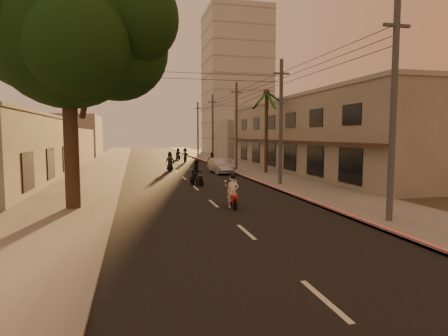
{
  "coord_description": "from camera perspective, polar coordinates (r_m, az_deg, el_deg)",
  "views": [
    {
      "loc": [
        -4.04,
        -17.27,
        3.67
      ],
      "look_at": [
        1.44,
        5.59,
        1.58
      ],
      "focal_mm": 30.0,
      "sensor_mm": 36.0,
      "label": 1
    }
  ],
  "objects": [
    {
      "name": "ground",
      "position": [
        18.11,
        -0.31,
        -6.61
      ],
      "size": [
        160.0,
        160.0,
        0.0
      ],
      "primitive_type": "plane",
      "color": "#383023",
      "rests_on": "ground"
    },
    {
      "name": "road",
      "position": [
        37.66,
        -7.25,
        -0.53
      ],
      "size": [
        10.0,
        140.0,
        0.02
      ],
      "primitive_type": "cube",
      "color": "black",
      "rests_on": "ground"
    },
    {
      "name": "sidewalk_right",
      "position": [
        39.18,
        3.72,
        -0.21
      ],
      "size": [
        5.0,
        140.0,
        0.12
      ],
      "primitive_type": "cube",
      "color": "slate",
      "rests_on": "ground"
    },
    {
      "name": "sidewalk_left",
      "position": [
        37.6,
        -18.69,
        -0.69
      ],
      "size": [
        5.0,
        140.0,
        0.12
      ],
      "primitive_type": "cube",
      "color": "slate",
      "rests_on": "ground"
    },
    {
      "name": "curb_stripe",
      "position": [
        33.72,
        2.33,
        -1.0
      ],
      "size": [
        0.2,
        60.0,
        0.2
      ],
      "primitive_type": "cube",
      "color": "red",
      "rests_on": "ground"
    },
    {
      "name": "shophouse_row",
      "position": [
        39.59,
        13.61,
        4.91
      ],
      "size": [
        8.8,
        34.2,
        7.3
      ],
      "color": "gray",
      "rests_on": "ground"
    },
    {
      "name": "distant_tower",
      "position": [
        76.66,
        1.86,
        12.83
      ],
      "size": [
        12.1,
        12.1,
        28.0
      ],
      "color": "#B7B5B2",
      "rests_on": "ground"
    },
    {
      "name": "broadleaf_tree",
      "position": [
        20.16,
        -21.56,
        18.53
      ],
      "size": [
        9.6,
        8.7,
        12.1
      ],
      "color": "black",
      "rests_on": "ground"
    },
    {
      "name": "palm_tree",
      "position": [
        35.55,
        6.5,
        10.67
      ],
      "size": [
        5.0,
        5.0,
        8.2
      ],
      "color": "black",
      "rests_on": "ground"
    },
    {
      "name": "utility_poles",
      "position": [
        38.75,
        1.91,
        9.32
      ],
      "size": [
        1.2,
        48.26,
        9.0
      ],
      "color": "#38383A",
      "rests_on": "ground"
    },
    {
      "name": "filler_right",
      "position": [
        64.83,
        2.69,
        4.49
      ],
      "size": [
        8.0,
        14.0,
        6.0
      ],
      "primitive_type": "cube",
      "color": "#A69F96",
      "rests_on": "ground"
    },
    {
      "name": "filler_left_near",
      "position": [
        52.25,
        -24.49,
        3.02
      ],
      "size": [
        8.0,
        14.0,
        4.4
      ],
      "primitive_type": "cube",
      "color": "#A69F96",
      "rests_on": "ground"
    },
    {
      "name": "filler_left_far",
      "position": [
        69.98,
        -21.73,
        4.59
      ],
      "size": [
        8.0,
        14.0,
        7.0
      ],
      "primitive_type": "cube",
      "color": "#A69F96",
      "rests_on": "ground"
    },
    {
      "name": "scooter_red",
      "position": [
        18.8,
        1.34,
        -3.81
      ],
      "size": [
        0.7,
        1.78,
        1.75
      ],
      "rotation": [
        0.0,
        0.0,
        -0.06
      ],
      "color": "black",
      "rests_on": "ground"
    },
    {
      "name": "scooter_mid_a",
      "position": [
        27.05,
        -4.15,
        -0.83
      ],
      "size": [
        1.3,
        1.91,
        1.95
      ],
      "rotation": [
        0.0,
        0.0,
        0.32
      ],
      "color": "black",
      "rests_on": "ground"
    },
    {
      "name": "scooter_mid_b",
      "position": [
        38.07,
        -1.86,
        0.87
      ],
      "size": [
        1.38,
        1.82,
        1.92
      ],
      "rotation": [
        0.0,
        0.0,
        -0.41
      ],
      "color": "black",
      "rests_on": "ground"
    },
    {
      "name": "scooter_far_a",
      "position": [
        38.29,
        -8.24,
        0.88
      ],
      "size": [
        1.03,
        2.03,
        2.0
      ],
      "rotation": [
        0.0,
        0.0,
        -0.1
      ],
      "color": "black",
      "rests_on": "ground"
    },
    {
      "name": "scooter_far_b",
      "position": [
        50.56,
        -5.94,
        1.9
      ],
      "size": [
        1.51,
        1.91,
        1.92
      ],
      "rotation": [
        0.0,
        0.0,
        -0.27
      ],
      "color": "black",
      "rests_on": "ground"
    },
    {
      "name": "parked_car",
      "position": [
        35.49,
        -0.52,
        0.35
      ],
      "size": [
        1.92,
        4.6,
        1.48
      ],
      "primitive_type": "imported",
      "rotation": [
        0.0,
        0.0,
        0.04
      ],
      "color": "#A2A5AA",
      "rests_on": "ground"
    },
    {
      "name": "scooter_far_c",
      "position": [
        55.7,
        -7.01,
        2.07
      ],
      "size": [
        1.01,
        1.71,
        1.71
      ],
      "rotation": [
        0.0,
        0.0,
        0.23
      ],
      "color": "black",
      "rests_on": "ground"
    }
  ]
}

